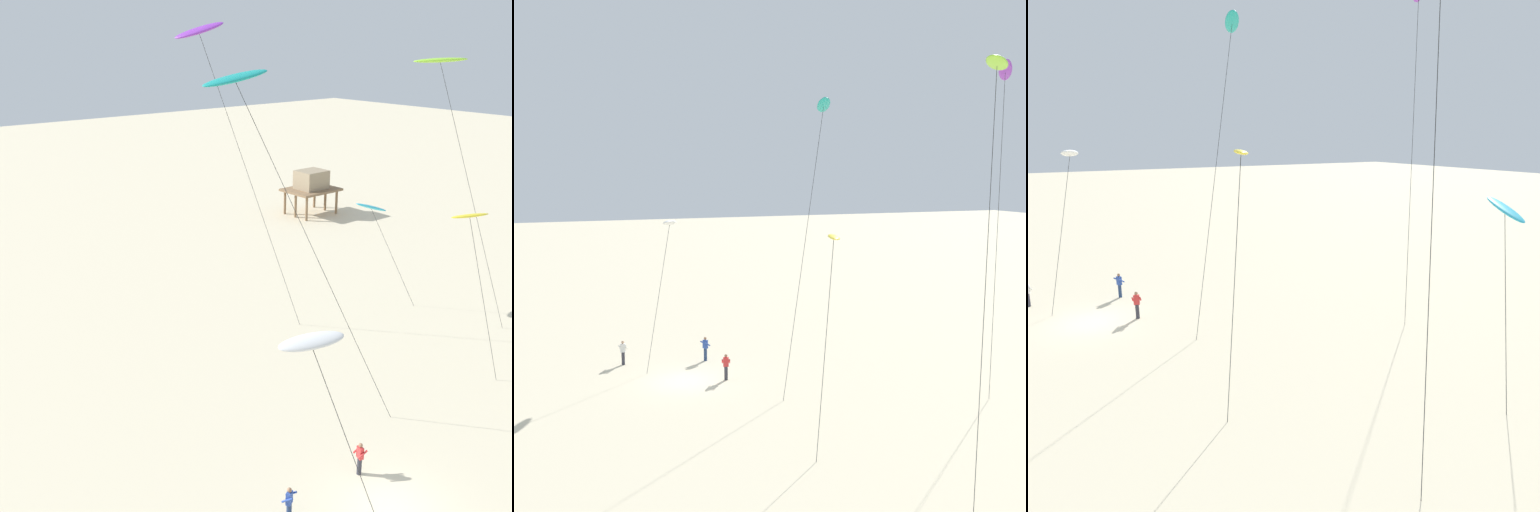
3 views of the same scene
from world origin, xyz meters
The scene contains 7 objects.
ground_plane centered at (0.00, 0.00, 0.00)m, with size 260.00×260.00×0.00m, color beige.
kite_yellow centered at (11.18, 4.67, 9.87)m, with size 3.22×2.46×10.15m.
kite_white centered at (-4.84, 0.16, 9.48)m, with size 3.84×3.08×9.92m.
kite_teal centered at (-0.69, 9.59, 17.17)m, with size 7.72×6.20×17.83m.
kite_cyan centered at (15.34, 15.01, 7.53)m, with size 4.10×3.07×8.11m.
kite_flyer_nearest centered at (-3.76, 2.26, 0.89)m, with size 0.70×0.69×1.67m.
kite_flyer_furthest centered at (0.71, 2.41, 0.89)m, with size 0.63×0.65×1.67m.
Camera 3 is at (28.17, -2.96, 10.60)m, focal length 33.29 mm.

